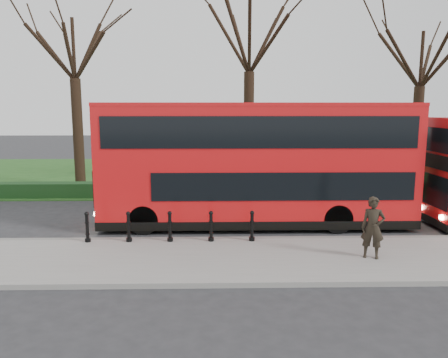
{
  "coord_description": "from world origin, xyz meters",
  "views": [
    {
      "loc": [
        -0.02,
        -15.78,
        4.66
      ],
      "look_at": [
        0.34,
        0.5,
        2.0
      ],
      "focal_mm": 35.0,
      "sensor_mm": 36.0,
      "label": 1
    }
  ],
  "objects": [
    {
      "name": "ground",
      "position": [
        0.0,
        0.0,
        0.0
      ],
      "size": [
        120.0,
        120.0,
        0.0
      ],
      "primitive_type": "plane",
      "color": "#28282B",
      "rests_on": "ground"
    },
    {
      "name": "pavement",
      "position": [
        0.0,
        -3.0,
        0.07
      ],
      "size": [
        60.0,
        4.0,
        0.15
      ],
      "primitive_type": "cube",
      "color": "gray",
      "rests_on": "ground"
    },
    {
      "name": "kerb",
      "position": [
        0.0,
        -1.0,
        0.07
      ],
      "size": [
        60.0,
        0.25,
        0.16
      ],
      "primitive_type": "cube",
      "color": "slate",
      "rests_on": "ground"
    },
    {
      "name": "grass_verge",
      "position": [
        0.0,
        15.0,
        0.03
      ],
      "size": [
        60.0,
        18.0,
        0.06
      ],
      "primitive_type": "cube",
      "color": "#1B4717",
      "rests_on": "ground"
    },
    {
      "name": "hedge",
      "position": [
        0.0,
        6.8,
        0.4
      ],
      "size": [
        60.0,
        0.9,
        0.8
      ],
      "primitive_type": "cube",
      "color": "black",
      "rests_on": "ground"
    },
    {
      "name": "yellow_line_outer",
      "position": [
        0.0,
        -0.7,
        0.01
      ],
      "size": [
        60.0,
        0.1,
        0.01
      ],
      "primitive_type": "cube",
      "color": "yellow",
      "rests_on": "ground"
    },
    {
      "name": "yellow_line_inner",
      "position": [
        0.0,
        -0.5,
        0.01
      ],
      "size": [
        60.0,
        0.1,
        0.01
      ],
      "primitive_type": "cube",
      "color": "yellow",
      "rests_on": "ground"
    },
    {
      "name": "tree_left",
      "position": [
        -8.0,
        10.0,
        8.36
      ],
      "size": [
        7.36,
        7.36,
        11.5
      ],
      "color": "black",
      "rests_on": "ground"
    },
    {
      "name": "tree_mid",
      "position": [
        2.0,
        10.0,
        8.88
      ],
      "size": [
        7.82,
        7.82,
        12.22
      ],
      "color": "black",
      "rests_on": "ground"
    },
    {
      "name": "tree_right",
      "position": [
        12.0,
        10.0,
        7.79
      ],
      "size": [
        6.86,
        6.86,
        10.73
      ],
      "color": "black",
      "rests_on": "ground"
    },
    {
      "name": "bollard_row",
      "position": [
        -1.55,
        -1.35,
        0.65
      ],
      "size": [
        5.75,
        0.15,
        1.0
      ],
      "color": "black",
      "rests_on": "pavement"
    },
    {
      "name": "bus_lead",
      "position": [
        1.62,
        1.23,
        2.44
      ],
      "size": [
        12.16,
        2.79,
        4.84
      ],
      "color": "red",
      "rests_on": "ground"
    },
    {
      "name": "pedestrian",
      "position": [
        4.75,
        -3.15,
        1.09
      ],
      "size": [
        0.8,
        0.65,
        1.88
      ],
      "primitive_type": "imported",
      "rotation": [
        0.0,
        0.0,
        -0.33
      ],
      "color": "black",
      "rests_on": "pavement"
    }
  ]
}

